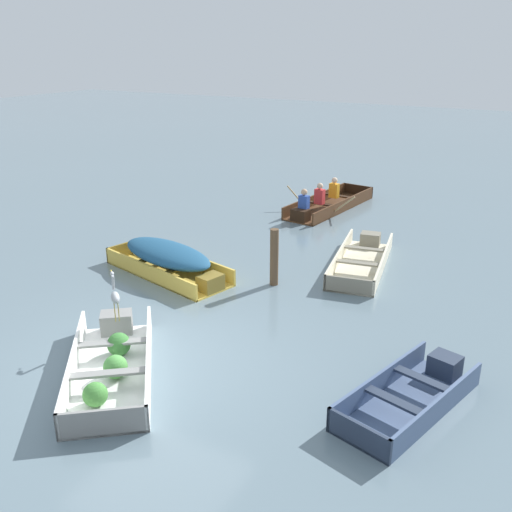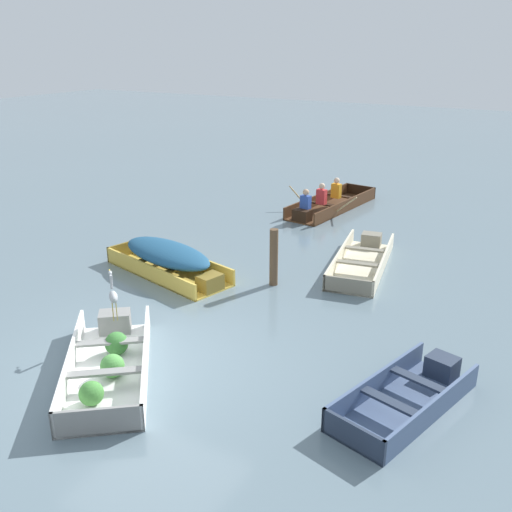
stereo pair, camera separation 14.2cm
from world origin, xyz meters
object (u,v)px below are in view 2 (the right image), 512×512
rowboat_dark_varnish_with_crew (328,204)px  dinghy_white_foreground (109,362)px  heron_on_dinghy (113,295)px  skiff_cream_near_moored (362,260)px  mooring_post (274,257)px  skiff_yellow_far_moored (168,257)px  skiff_slate_blue_mid_moored (409,396)px

rowboat_dark_varnish_with_crew → dinghy_white_foreground: bearing=-86.9°
heron_on_dinghy → skiff_cream_near_moored: bearing=66.3°
dinghy_white_foreground → mooring_post: 4.31m
skiff_yellow_far_moored → skiff_cream_near_moored: bearing=36.7°
dinghy_white_foreground → skiff_slate_blue_mid_moored: (4.28, 1.44, -0.03)m
dinghy_white_foreground → mooring_post: mooring_post is taller
dinghy_white_foreground → skiff_cream_near_moored: bearing=73.1°
skiff_cream_near_moored → rowboat_dark_varnish_with_crew: 4.47m
skiff_slate_blue_mid_moored → mooring_post: bearing=142.5°
mooring_post → skiff_yellow_far_moored: bearing=-164.5°
skiff_cream_near_moored → skiff_slate_blue_mid_moored: bearing=-63.5°
skiff_slate_blue_mid_moored → skiff_yellow_far_moored: size_ratio=0.80×
dinghy_white_foreground → skiff_slate_blue_mid_moored: size_ratio=1.17×
skiff_cream_near_moored → mooring_post: (-1.25, -2.00, 0.49)m
dinghy_white_foreground → rowboat_dark_varnish_with_crew: size_ratio=0.80×
skiff_yellow_far_moored → heron_on_dinghy: heron_on_dinghy is taller
mooring_post → dinghy_white_foreground: bearing=-98.6°
rowboat_dark_varnish_with_crew → mooring_post: mooring_post is taller
skiff_yellow_far_moored → heron_on_dinghy: 3.11m
skiff_cream_near_moored → dinghy_white_foreground: bearing=-106.9°
dinghy_white_foreground → skiff_yellow_far_moored: bearing=114.3°
skiff_yellow_far_moored → heron_on_dinghy: (1.11, -2.87, 0.49)m
skiff_slate_blue_mid_moored → heron_on_dinghy: (-4.80, -0.70, 0.75)m
skiff_slate_blue_mid_moored → heron_on_dinghy: bearing=-171.7°
heron_on_dinghy → skiff_slate_blue_mid_moored: bearing=8.3°
skiff_slate_blue_mid_moored → skiff_yellow_far_moored: (-5.91, 2.17, 0.26)m
heron_on_dinghy → mooring_post: (1.16, 3.50, -0.27)m
skiff_slate_blue_mid_moored → mooring_post: 4.62m
dinghy_white_foreground → skiff_cream_near_moored: size_ratio=0.92×
dinghy_white_foreground → heron_on_dinghy: (-0.52, 0.74, 0.72)m
skiff_cream_near_moored → skiff_yellow_far_moored: size_ratio=1.02×
mooring_post → skiff_slate_blue_mid_moored: bearing=-37.5°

